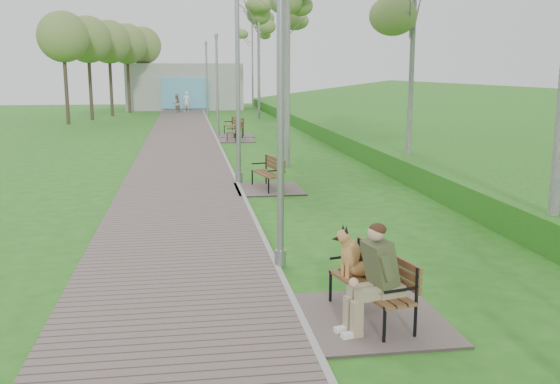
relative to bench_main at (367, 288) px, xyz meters
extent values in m
cube|color=#6E6059|center=(-2.63, 19.49, -0.47)|extent=(3.50, 67.00, 0.04)
cube|color=#999993|center=(-0.88, 19.49, -0.46)|extent=(0.10, 67.00, 0.05)
cube|color=#3F8D29|center=(11.12, 17.99, -0.49)|extent=(14.00, 70.00, 1.60)
cube|color=#9E9E99|center=(-2.38, 48.99, 1.51)|extent=(10.00, 5.00, 4.00)
cube|color=#5AA6C9|center=(-2.38, 46.39, 1.01)|extent=(4.00, 0.20, 2.60)
cube|color=#6E6059|center=(0.10, 0.05, -0.47)|extent=(1.98, 2.20, 0.04)
cube|color=brown|center=(0.05, 0.05, 0.01)|extent=(0.86, 1.72, 0.04)
cube|color=brown|center=(0.31, 0.11, 0.30)|extent=(0.42, 1.62, 0.36)
cube|color=#6E6059|center=(-0.06, 9.87, -0.47)|extent=(1.90, 2.12, 0.04)
cube|color=brown|center=(-0.11, 9.87, -0.01)|extent=(0.79, 1.65, 0.04)
cube|color=brown|center=(0.14, 9.92, 0.27)|extent=(0.37, 1.56, 0.35)
cube|color=#6E6059|center=(0.03, 22.89, -0.47)|extent=(1.83, 2.03, 0.04)
cube|color=brown|center=(-0.02, 22.89, -0.03)|extent=(0.91, 1.59, 0.04)
cube|color=brown|center=(0.21, 22.81, 0.24)|extent=(0.51, 1.46, 0.33)
cube|color=#6E6059|center=(0.15, 25.18, -0.47)|extent=(1.97, 2.19, 0.04)
cube|color=brown|center=(0.10, 25.18, 0.00)|extent=(0.97, 1.72, 0.04)
cube|color=brown|center=(0.35, 25.26, 0.30)|extent=(0.54, 1.58, 0.36)
cylinder|color=gray|center=(-0.81, 2.62, -0.33)|extent=(0.21, 0.21, 0.31)
cylinder|color=gray|center=(-0.81, 2.62, 2.09)|extent=(0.12, 0.12, 5.15)
cylinder|color=gray|center=(-0.82, 11.10, -0.32)|extent=(0.22, 0.22, 0.34)
cylinder|color=gray|center=(-0.82, 11.10, 2.30)|extent=(0.13, 0.13, 5.58)
cylinder|color=gray|center=(-0.71, 25.39, -0.34)|extent=(0.20, 0.20, 0.31)
cylinder|color=gray|center=(-0.71, 25.39, 2.06)|extent=(0.12, 0.12, 5.10)
cylinder|color=gray|center=(-0.71, 25.39, 4.66)|extent=(0.18, 0.18, 0.26)
cylinder|color=gray|center=(-0.74, 39.70, -0.33)|extent=(0.21, 0.21, 0.32)
cylinder|color=gray|center=(-0.74, 39.70, 2.18)|extent=(0.13, 0.13, 5.33)
cylinder|color=gray|center=(-0.74, 39.70, 4.89)|extent=(0.19, 0.19, 0.27)
imported|color=white|center=(-2.29, 44.44, 0.38)|extent=(0.67, 0.47, 1.74)
imported|color=gray|center=(-3.09, 44.07, 0.26)|extent=(0.84, 0.73, 1.49)
cylinder|color=silver|center=(1.22, 14.36, 4.53)|extent=(0.19, 0.19, 10.03)
cylinder|color=silver|center=(4.59, 11.01, 3.28)|extent=(0.16, 0.16, 7.54)
cylinder|color=silver|center=(2.22, 23.35, 3.49)|extent=(0.15, 0.15, 7.96)
ellipsoid|color=olive|center=(2.22, 23.35, 6.04)|extent=(2.21, 2.21, 3.50)
cylinder|color=silver|center=(2.16, 20.57, 4.33)|extent=(0.18, 0.18, 9.63)
cylinder|color=silver|center=(2.86, 36.98, 4.34)|extent=(0.18, 0.18, 9.65)
ellipsoid|color=olive|center=(2.86, 36.98, 7.42)|extent=(2.57, 2.57, 4.25)
cylinder|color=silver|center=(3.71, 49.03, 4.02)|extent=(0.17, 0.17, 9.01)
ellipsoid|color=olive|center=(3.71, 49.03, 6.90)|extent=(2.42, 2.42, 3.97)
camera|label=1|loc=(-2.41, -7.88, 2.95)|focal=40.00mm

